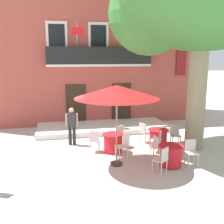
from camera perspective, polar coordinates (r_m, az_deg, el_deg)
The scene contains 18 objects.
ground_plane at distance 10.56m, azimuth -2.87°, elevation -9.28°, with size 120.00×120.00×0.00m, color beige.
building_facade at distance 16.90m, azimuth -3.97°, elevation 11.52°, with size 13.00×5.09×7.50m.
entrance_step_platform at distance 14.15m, azimuth -1.93°, elevation -3.30°, with size 6.80×2.56×0.25m, color silver.
plane_tree at distance 11.44m, azimuth 18.15°, elevation 21.30°, with size 6.76×5.93×7.94m.
cafe_table_near_tree at distance 9.67m, azimuth 12.46°, elevation -9.08°, with size 0.86×0.86×0.76m.
cafe_chair_near_tree_0 at distance 9.94m, azimuth 16.53°, elevation -7.88°, with size 0.44×0.44×0.91m.
cafe_chair_near_tree_1 at distance 10.19m, azimuth 9.86°, elevation -7.07°, with size 0.45×0.45×0.91m.
cafe_chair_near_tree_2 at distance 8.97m, azimuth 10.59°, elevation -9.72°, with size 0.56×0.56×0.91m.
cafe_table_middle at distance 10.81m, azimuth 0.23°, elevation -6.56°, with size 0.86×0.86×0.76m.
cafe_chair_middle_0 at distance 10.77m, azimuth -3.80°, elevation -5.89°, with size 0.50×0.50×0.91m.
cafe_chair_middle_1 at distance 10.16m, azimuth 2.42°, elevation -6.96°, with size 0.48×0.48×0.91m.
cafe_chair_middle_2 at distance 11.39m, azimuth 2.23°, elevation -4.90°, with size 0.56×0.56×0.91m.
cafe_table_front at distance 11.65m, azimuth 9.81°, elevation -5.39°, with size 0.86×0.86×0.76m.
cafe_chair_front_0 at distance 12.02m, azimuth 6.86°, elevation -4.08°, with size 0.54×0.54×0.91m.
cafe_chair_front_1 at distance 10.89m, azimuth 9.71°, elevation -5.84°, with size 0.54×0.54×0.91m.
cafe_chair_front_2 at distance 11.85m, azimuth 13.33°, elevation -4.55°, with size 0.46×0.46×0.91m.
cafe_umbrella at distance 9.04m, azimuth 1.01°, elevation 4.29°, with size 2.90×2.90×2.85m.
pedestrian_near_entrance at distance 11.68m, azimuth -8.57°, elevation -2.57°, with size 0.53×0.29×1.65m.
Camera 1 is at (-1.52, -9.75, 3.76)m, focal length 42.85 mm.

